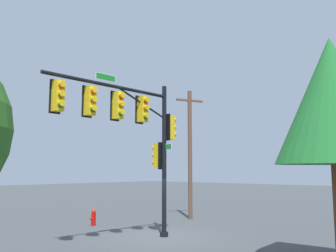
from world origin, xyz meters
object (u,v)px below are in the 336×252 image
fire_hydrant (93,218)px  tree_near (332,100)px  signal_pole_assembly (133,124)px  utility_pole (190,151)px

fire_hydrant → tree_near: bearing=88.2°
signal_pole_assembly → utility_pole: size_ratio=0.86×
tree_near → signal_pole_assembly: bearing=-80.8°
fire_hydrant → tree_near: 13.18m
signal_pole_assembly → tree_near: 7.68m
signal_pole_assembly → utility_pole: utility_pole is taller
utility_pole → fire_hydrant: utility_pole is taller
utility_pole → tree_near: (5.92, 10.25, 0.93)m
fire_hydrant → utility_pole: bearing=159.2°
fire_hydrant → signal_pole_assembly: bearing=71.2°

